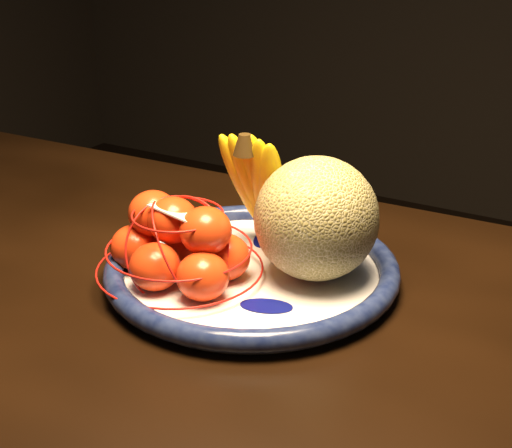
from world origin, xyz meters
The scene contains 6 objects.
dining_table centered at (-0.07, 0.00, 0.65)m, with size 1.47×0.91×0.72m.
fruit_bowl centered at (0.18, 0.12, 0.74)m, with size 0.36×0.36×0.03m.
cantaloupe centered at (0.25, 0.15, 0.81)m, with size 0.15×0.15×0.15m, color olive.
banana_bunch centered at (0.15, 0.19, 0.82)m, with size 0.11×0.11×0.17m.
mandarin_bag centered at (0.12, 0.07, 0.78)m, with size 0.25×0.25×0.12m.
price_tag centered at (0.12, 0.06, 0.82)m, with size 0.07×0.03×0.00m, color white.
Camera 1 is at (0.57, -0.54, 1.13)m, focal length 50.00 mm.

